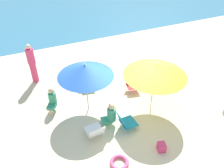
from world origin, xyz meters
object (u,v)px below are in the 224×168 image
at_px(umbrella_yellow, 156,69).
at_px(beach_chair_c, 88,81).
at_px(beach_chair_a, 126,122).
at_px(beach_chair_d, 95,131).
at_px(person_a, 52,99).
at_px(swim_ring, 119,163).
at_px(umbrella_blue, 85,70).
at_px(beach_chair_b, 133,83).
at_px(person_c, 32,63).
at_px(beach_bag, 161,147).
at_px(person_b, 110,115).

distance_m(umbrella_yellow, beach_chair_c, 3.12).
xyz_separation_m(beach_chair_a, beach_chair_d, (-1.05, 0.06, -0.02)).
bearing_deg(person_a, swim_ring, 51.24).
bearing_deg(umbrella_blue, beach_chair_b, 11.25).
distance_m(beach_chair_c, person_a, 1.79).
height_order(umbrella_yellow, beach_chair_a, umbrella_yellow).
bearing_deg(umbrella_blue, person_a, 156.79).
bearing_deg(person_a, umbrella_yellow, 95.71).
height_order(beach_chair_b, person_c, person_c).
relative_size(person_a, beach_bag, 3.52).
bearing_deg(beach_bag, beach_chair_d, 142.20).
bearing_deg(beach_bag, beach_chair_b, 78.73).
distance_m(beach_chair_a, person_a, 2.79).
bearing_deg(beach_chair_c, person_b, 9.06).
height_order(umbrella_yellow, beach_chair_d, umbrella_yellow).
height_order(beach_chair_b, beach_bag, beach_chair_b).
bearing_deg(beach_bag, swim_ring, 177.43).
relative_size(person_b, beach_bag, 3.45).
bearing_deg(person_b, person_c, -51.99).
bearing_deg(beach_chair_d, person_a, 22.85).
bearing_deg(umbrella_blue, umbrella_yellow, -24.12).
distance_m(person_a, beach_bag, 4.12).
bearing_deg(person_b, beach_chair_d, 36.82).
height_order(umbrella_blue, swim_ring, umbrella_blue).
bearing_deg(swim_ring, beach_chair_d, 102.54).
bearing_deg(person_c, umbrella_blue, 6.64).
relative_size(umbrella_blue, swim_ring, 3.56).
bearing_deg(swim_ring, umbrella_blue, 91.15).
xyz_separation_m(beach_chair_b, person_b, (-1.61, -1.44, 0.11)).
xyz_separation_m(beach_chair_d, beach_bag, (1.66, -1.29, -0.16)).
bearing_deg(beach_chair_a, person_a, 133.13).
xyz_separation_m(umbrella_blue, person_b, (0.44, -1.03, -1.28)).
height_order(beach_chair_c, person_b, person_b).
distance_m(beach_chair_b, beach_bag, 3.12).
height_order(beach_chair_d, swim_ring, beach_chair_d).
xyz_separation_m(umbrella_blue, swim_ring, (0.05, -2.59, -1.66)).
bearing_deg(beach_chair_a, umbrella_yellow, 17.82).
xyz_separation_m(umbrella_blue, beach_bag, (1.44, -2.65, -1.58)).
distance_m(umbrella_blue, beach_bag, 3.41).
height_order(beach_chair_b, beach_chair_c, beach_chair_c).
distance_m(umbrella_blue, person_b, 1.70).
relative_size(beach_chair_c, beach_bag, 2.40).
xyz_separation_m(beach_chair_a, person_a, (-2.01, 1.93, 0.15)).
bearing_deg(beach_chair_b, person_b, -37.99).
bearing_deg(umbrella_blue, swim_ring, -88.85).
height_order(umbrella_yellow, person_a, umbrella_yellow).
xyz_separation_m(person_b, person_c, (-1.94, 3.66, 0.45)).
relative_size(beach_chair_b, person_b, 0.67).
xyz_separation_m(person_b, swim_ring, (-0.39, -1.56, -0.38)).
relative_size(beach_chair_c, person_b, 0.70).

